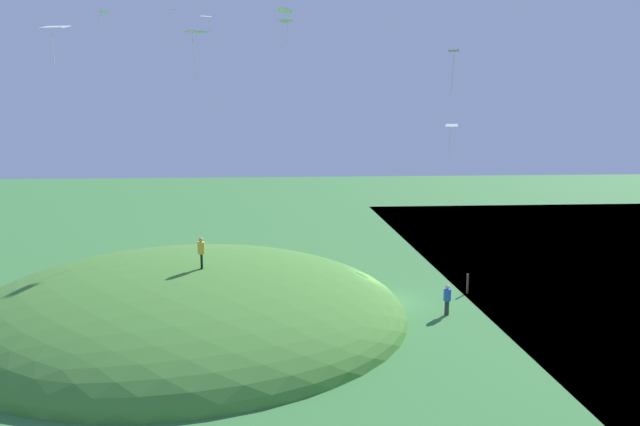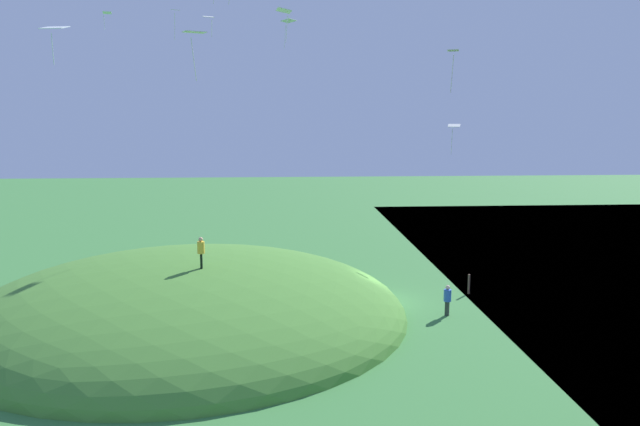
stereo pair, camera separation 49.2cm
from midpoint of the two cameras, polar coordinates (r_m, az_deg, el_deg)
ground_plane at (r=37.95m, az=6.22°, el=-8.39°), size 160.00×160.00×0.00m
grass_hill at (r=36.09m, az=-11.95°, el=-9.47°), size 25.19×25.07×6.61m
person_near_shore at (r=33.01m, az=-10.84°, el=-3.35°), size 0.42×0.42×1.72m
person_with_child at (r=35.69m, az=12.42°, el=-7.77°), size 0.59×0.59×1.82m
kite_0 at (r=48.15m, az=-19.34°, el=17.43°), size 0.68×0.54×1.24m
kite_1 at (r=29.90m, az=-23.52°, el=15.76°), size 1.22×0.95×1.72m
kite_2 at (r=48.08m, az=-2.72°, el=17.71°), size 1.33×1.44×2.12m
kite_4 at (r=47.77m, az=-13.32°, el=17.95°), size 0.75×0.69×2.17m
kite_6 at (r=32.01m, az=12.98°, el=14.52°), size 0.76×0.92×2.10m
kite_7 at (r=32.06m, az=-2.97°, el=18.58°), size 0.84×1.12×1.68m
kite_9 at (r=43.64m, az=-10.21°, el=17.78°), size 0.86×0.72×1.41m
kite_12 at (r=45.80m, az=12.92°, el=7.92°), size 1.03×0.86×2.26m
kite_14 at (r=29.63m, az=-11.38°, el=16.28°), size 1.23×1.08×2.27m
mooring_post at (r=40.41m, az=14.32°, el=-6.58°), size 0.14×0.14×1.30m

